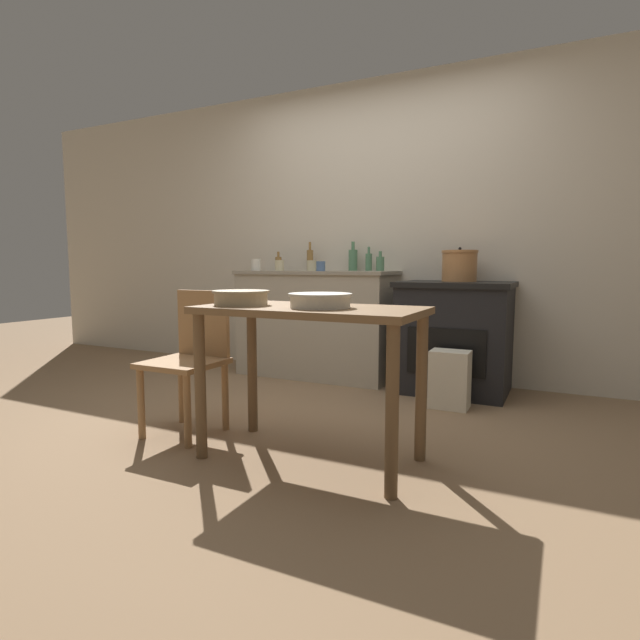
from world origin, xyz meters
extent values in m
plane|color=#896B4C|center=(0.00, 0.00, 0.00)|extent=(14.00, 14.00, 0.00)
cube|color=beige|center=(0.00, 1.58, 1.27)|extent=(8.00, 0.07, 2.55)
cube|color=#B2A893|center=(-0.46, 1.28, 0.45)|extent=(1.35, 0.54, 0.89)
cube|color=gray|center=(-0.46, 1.28, 0.91)|extent=(1.38, 0.57, 0.03)
cube|color=black|center=(0.74, 1.25, 0.40)|extent=(0.79, 0.61, 0.81)
cube|color=black|center=(0.74, 1.25, 0.83)|extent=(0.83, 0.65, 0.04)
cube|color=black|center=(0.74, 0.94, 0.35)|extent=(0.56, 0.01, 0.34)
cube|color=brown|center=(0.37, -0.45, 0.75)|extent=(1.09, 0.55, 0.03)
cylinder|color=brown|center=(-0.12, -0.68, 0.37)|extent=(0.06, 0.06, 0.73)
cylinder|color=brown|center=(0.87, -0.68, 0.37)|extent=(0.06, 0.06, 0.73)
cylinder|color=brown|center=(-0.12, -0.22, 0.37)|extent=(0.06, 0.06, 0.73)
cylinder|color=brown|center=(0.87, -0.22, 0.37)|extent=(0.06, 0.06, 0.73)
cube|color=#997047|center=(-0.44, -0.44, 0.41)|extent=(0.40, 0.40, 0.03)
cube|color=#997047|center=(-0.45, -0.26, 0.62)|extent=(0.36, 0.03, 0.39)
cylinder|color=#997047|center=(-0.61, -0.61, 0.20)|extent=(0.04, 0.04, 0.40)
cylinder|color=#997047|center=(-0.28, -0.61, 0.20)|extent=(0.04, 0.04, 0.40)
cylinder|color=#997047|center=(-0.61, -0.28, 0.20)|extent=(0.04, 0.04, 0.40)
cylinder|color=#997047|center=(-0.28, -0.28, 0.20)|extent=(0.04, 0.04, 0.40)
cube|color=beige|center=(0.81, 0.77, 0.20)|extent=(0.26, 0.18, 0.39)
cylinder|color=#B77A47|center=(0.75, 1.31, 0.95)|extent=(0.26, 0.26, 0.22)
cylinder|color=#B77A47|center=(0.75, 1.31, 1.07)|extent=(0.27, 0.27, 0.02)
sphere|color=black|center=(0.75, 1.31, 1.09)|extent=(0.02, 0.02, 0.02)
cylinder|color=silver|center=(0.44, -0.48, 0.80)|extent=(0.28, 0.28, 0.07)
cylinder|color=beige|center=(0.44, -0.48, 0.83)|extent=(0.30, 0.30, 0.01)
cylinder|color=tan|center=(0.01, -0.52, 0.80)|extent=(0.27, 0.27, 0.07)
cylinder|color=tan|center=(0.01, -0.52, 0.83)|extent=(0.29, 0.29, 0.01)
cylinder|color=olive|center=(-0.61, 1.45, 1.01)|extent=(0.06, 0.06, 0.18)
cylinder|color=olive|center=(-0.61, 1.45, 1.14)|extent=(0.02, 0.02, 0.07)
cylinder|color=olive|center=(-0.88, 1.35, 0.98)|extent=(0.06, 0.06, 0.12)
cylinder|color=olive|center=(-0.88, 1.35, 1.07)|extent=(0.02, 0.02, 0.05)
cylinder|color=#517F5B|center=(0.09, 1.37, 0.98)|extent=(0.07, 0.07, 0.12)
cylinder|color=#517F5B|center=(0.09, 1.37, 1.06)|extent=(0.03, 0.03, 0.05)
cylinder|color=#517F5B|center=(-0.05, 1.45, 0.99)|extent=(0.06, 0.06, 0.15)
cylinder|color=#517F5B|center=(-0.05, 1.45, 1.10)|extent=(0.02, 0.02, 0.06)
cylinder|color=#517F5B|center=(-0.20, 1.46, 1.01)|extent=(0.08, 0.08, 0.18)
cylinder|color=#517F5B|center=(-0.20, 1.46, 1.14)|extent=(0.03, 0.03, 0.07)
cylinder|color=#4C6B99|center=(-0.32, 1.07, 0.96)|extent=(0.07, 0.07, 0.08)
cylinder|color=beige|center=(-0.73, 1.11, 0.97)|extent=(0.08, 0.08, 0.09)
cylinder|color=silver|center=(-1.01, 1.17, 0.97)|extent=(0.09, 0.09, 0.10)
cylinder|color=beige|center=(-0.46, 1.19, 0.97)|extent=(0.08, 0.08, 0.09)
camera|label=1|loc=(1.49, -2.60, 0.96)|focal=28.00mm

